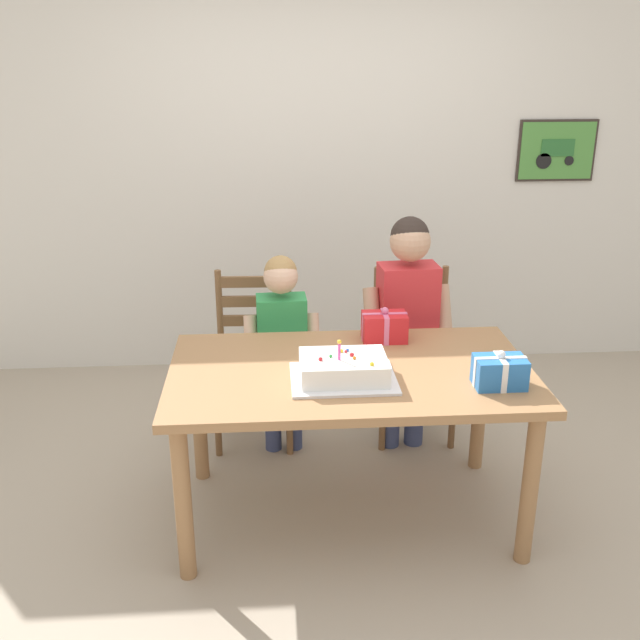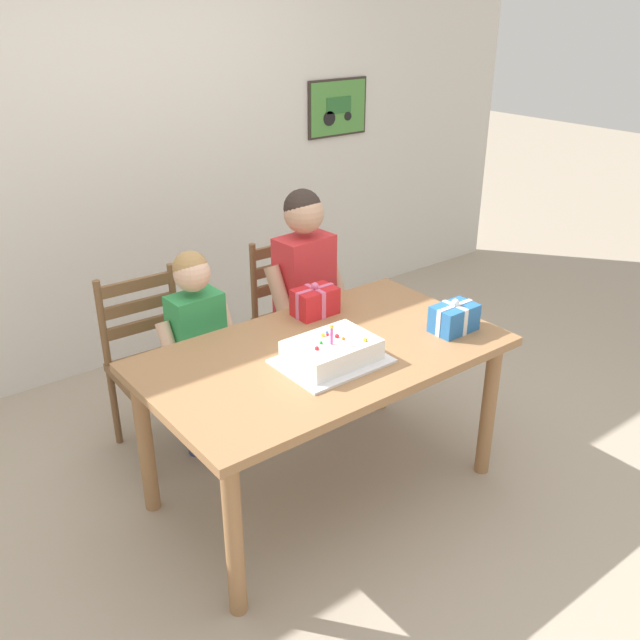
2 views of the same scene
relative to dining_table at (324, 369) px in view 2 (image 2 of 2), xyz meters
name	(u,v)px [view 2 (image 2 of 2)]	position (x,y,z in m)	size (l,w,h in m)	color
ground_plane	(323,487)	(0.00, 0.00, -0.66)	(20.00, 20.00, 0.00)	tan
back_wall	(133,153)	(0.01, 1.84, 0.64)	(6.40, 0.11, 2.60)	silver
dining_table	(324,369)	(0.00, 0.00, 0.00)	(1.57, 0.91, 0.75)	#9E7047
birthday_cake	(332,352)	(-0.04, -0.11, 0.14)	(0.44, 0.34, 0.19)	silver
gift_box_red_large	(454,318)	(0.59, -0.21, 0.16)	(0.21, 0.14, 0.16)	#286BB7
gift_box_beside_cake	(315,301)	(0.20, 0.32, 0.16)	(0.21, 0.14, 0.17)	red
chair_left	(156,365)	(-0.44, 0.81, -0.19)	(0.43, 0.43, 0.92)	brown
chair_right	(297,319)	(0.44, 0.81, -0.19)	(0.43, 0.43, 0.92)	brown
child_older	(305,282)	(0.36, 0.63, 0.12)	(0.47, 0.27, 1.27)	#38426B
child_younger	(197,335)	(-0.29, 0.63, 0.00)	(0.39, 0.23, 1.08)	#38426B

